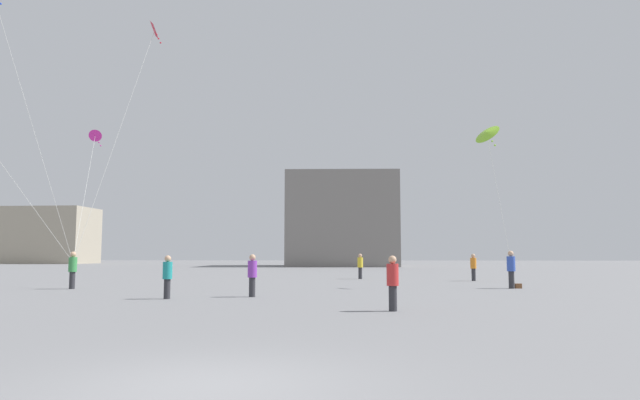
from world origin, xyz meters
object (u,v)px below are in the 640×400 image
object	(u,v)px
person_in_blue	(511,268)
building_left_hall	(51,236)
kite_crimson_delta	(154,35)
kite_magenta_diamond	(95,138)
person_in_red	(393,281)
person_in_yellow	(360,265)
kite_lime_diamond	(487,134)
person_in_green	(73,268)
person_in_orange	(473,266)
handbag_beside_flyer	(518,286)
person_in_teal	(167,275)
building_centre_hall	(342,221)
person_in_purple	(252,273)

from	to	relation	value
person_in_blue	building_left_hall	bearing A→B (deg)	1.74
kite_crimson_delta	kite_magenta_diamond	distance (m)	8.74
person_in_blue	person_in_red	xyz separation A→B (m)	(-6.43, -11.71, -0.12)
person_in_yellow	kite_magenta_diamond	distance (m)	19.65
person_in_blue	kite_lime_diamond	distance (m)	6.93
person_in_red	building_left_hall	size ratio (longest dim) A/B	0.11
person_in_green	person_in_orange	xyz separation A→B (m)	(21.15, 9.93, -0.05)
person_in_green	handbag_beside_flyer	bearing A→B (deg)	23.39
person_in_teal	kite_lime_diamond	size ratio (longest dim) A/B	0.23
person_in_yellow	person_in_orange	size ratio (longest dim) A/B	1.00
person_in_orange	building_left_hall	distance (m)	90.25
person_in_teal	person_in_yellow	world-z (taller)	person_in_yellow
person_in_yellow	building_left_hall	distance (m)	83.58
person_in_red	building_left_hall	world-z (taller)	building_left_hall
person_in_yellow	building_left_hall	bearing A→B (deg)	8.59
person_in_orange	kite_magenta_diamond	distance (m)	26.02
person_in_red	kite_lime_diamond	xyz separation A→B (m)	(5.53, 12.15, 6.97)
person_in_blue	kite_lime_diamond	bearing A→B (deg)	23.68
person_in_red	person_in_yellow	bearing A→B (deg)	-14.27
kite_magenta_diamond	person_in_yellow	bearing A→B (deg)	11.30
kite_crimson_delta	building_left_hall	xyz separation A→B (m)	(-44.93, 69.16, -9.29)
person_in_green	building_left_hall	world-z (taller)	building_left_hall
kite_lime_diamond	building_centre_hall	bearing A→B (deg)	100.12
kite_crimson_delta	handbag_beside_flyer	size ratio (longest dim) A/B	43.25
person_in_orange	kite_magenta_diamond	bearing A→B (deg)	-125.78
person_in_green	building_left_hall	bearing A→B (deg)	138.35
kite_magenta_diamond	building_left_hall	size ratio (longest dim) A/B	0.64
person_in_orange	person_in_blue	bearing A→B (deg)	-36.18
person_in_purple	kite_magenta_diamond	xyz separation A→B (m)	(-13.20, 13.29, 8.44)
kite_magenta_diamond	building_left_hall	world-z (taller)	building_left_hall
person_in_teal	person_in_red	distance (m)	9.22
person_in_green	kite_lime_diamond	size ratio (longest dim) A/B	0.25
person_in_teal	kite_crimson_delta	xyz separation A→B (m)	(-4.67, 10.00, 13.49)
person_in_red	building_centre_hall	size ratio (longest dim) A/B	0.10
kite_lime_diamond	building_left_hall	xyz separation A→B (m)	(-63.42, 71.05, -2.78)
person_in_teal	kite_crimson_delta	distance (m)	17.43
person_in_blue	person_in_yellow	bearing A→B (deg)	-4.34
person_in_blue	person_in_orange	world-z (taller)	person_in_blue
person_in_red	person_in_teal	bearing A→B (deg)	46.98
person_in_green	person_in_orange	distance (m)	23.37
person_in_red	building_centre_hall	distance (m)	65.25
person_in_yellow	handbag_beside_flyer	xyz separation A→B (m)	(7.84, -10.25, -0.82)
person_in_blue	building_centre_hall	distance (m)	54.46
person_in_yellow	kite_magenta_diamond	bearing A→B (deg)	66.98
building_centre_hall	handbag_beside_flyer	size ratio (longest dim) A/B	50.03
person_in_green	kite_lime_diamond	world-z (taller)	kite_lime_diamond
person_in_teal	building_centre_hall	size ratio (longest dim) A/B	0.10
person_in_green	kite_crimson_delta	distance (m)	14.21
person_in_orange	person_in_yellow	bearing A→B (deg)	-146.51
person_in_green	person_in_red	xyz separation A→B (m)	(15.03, -9.78, -0.09)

